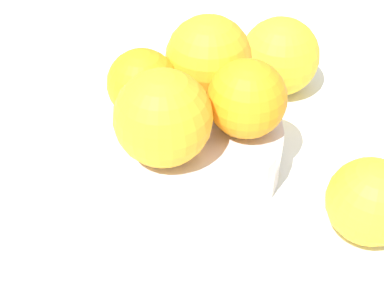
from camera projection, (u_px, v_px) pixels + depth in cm
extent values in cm
cube|color=white|center=(192.00, 176.00, 48.90)|extent=(110.00, 110.00, 2.00)
cylinder|color=silver|center=(192.00, 165.00, 47.98)|extent=(9.67, 9.67, 0.80)
cylinder|color=silver|center=(192.00, 148.00, 46.65)|extent=(15.59, 15.59, 4.88)
sphere|color=orange|center=(247.00, 99.00, 42.56)|extent=(6.52, 6.52, 6.52)
sphere|color=orange|center=(142.00, 84.00, 44.57)|extent=(6.03, 6.03, 6.03)
sphere|color=#F9A823|center=(163.00, 118.00, 39.83)|extent=(7.57, 7.57, 7.57)
sphere|color=#F9A823|center=(208.00, 58.00, 46.18)|extent=(7.58, 7.58, 7.58)
sphere|color=yellow|center=(280.00, 57.00, 55.02)|extent=(8.18, 8.18, 8.18)
sphere|color=yellow|center=(371.00, 201.00, 40.50)|extent=(6.86, 6.86, 6.86)
cylinder|color=white|center=(233.00, 35.00, 65.83)|extent=(15.50, 15.50, 0.80)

